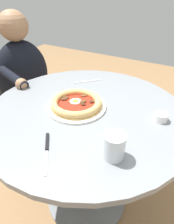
{
  "coord_description": "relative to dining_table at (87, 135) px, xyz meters",
  "views": [
    {
      "loc": [
        -0.66,
        -0.39,
        1.26
      ],
      "look_at": [
        -0.01,
        -0.01,
        0.74
      ],
      "focal_mm": 30.12,
      "sensor_mm": 36.0,
      "label": 1
    }
  ],
  "objects": [
    {
      "name": "pizza_on_plate",
      "position": [
        -0.02,
        0.05,
        0.2
      ],
      "size": [
        0.29,
        0.29,
        0.04
      ],
      "color": "white",
      "rests_on": "dining_table"
    },
    {
      "name": "cafe_chair_diner",
      "position": [
        0.28,
        0.82,
        -0.07
      ],
      "size": [
        0.49,
        0.49,
        0.84
      ],
      "color": "#504A45",
      "rests_on": "ground"
    },
    {
      "name": "diner_person",
      "position": [
        0.23,
        0.69,
        -0.07
      ],
      "size": [
        0.49,
        0.47,
        1.13
      ],
      "color": "#282833",
      "rests_on": "ground"
    },
    {
      "name": "fork_utensil",
      "position": [
        0.26,
        0.15,
        0.18
      ],
      "size": [
        0.14,
        0.13,
        0.0
      ],
      "color": "#BCBCC1",
      "rests_on": "dining_table"
    },
    {
      "name": "steak_knife",
      "position": [
        -0.3,
        -0.01,
        0.18
      ],
      "size": [
        0.16,
        0.13,
        0.01
      ],
      "color": "silver",
      "rests_on": "dining_table"
    },
    {
      "name": "ground_plane",
      "position": [
        0.0,
        0.0,
        -0.59
      ],
      "size": [
        6.0,
        6.0,
        0.02
      ],
      "primitive_type": "cube",
      "color": "olive"
    },
    {
      "name": "ramekin_capers",
      "position": [
        0.08,
        -0.33,
        0.2
      ],
      "size": [
        0.06,
        0.06,
        0.04
      ],
      "color": "white",
      "rests_on": "dining_table"
    },
    {
      "name": "dining_table",
      "position": [
        0.0,
        0.0,
        0.0
      ],
      "size": [
        0.97,
        0.97,
        0.76
      ],
      "color": "gray",
      "rests_on": "ground"
    },
    {
      "name": "water_glass",
      "position": [
        -0.22,
        -0.24,
        0.22
      ],
      "size": [
        0.08,
        0.08,
        0.1
      ],
      "color": "silver",
      "rests_on": "dining_table"
    }
  ]
}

